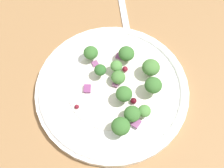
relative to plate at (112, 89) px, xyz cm
name	(u,v)px	position (x,y,z in cm)	size (l,w,h in cm)	color
ground_plane	(101,90)	(-1.25, 1.71, -1.86)	(180.00, 180.00, 2.00)	olive
plate	(112,89)	(0.00, 0.00, 0.00)	(25.08, 25.08, 1.70)	white
dressing_pool	(112,88)	(0.00, 0.00, 0.44)	(14.54, 14.54, 0.20)	white
broccoli_floret_0	(144,111)	(1.97, -6.43, 1.71)	(1.98, 1.98, 2.01)	#ADD18E
broccoli_floret_1	(132,114)	(0.04, -5.99, 2.00)	(2.55, 2.55, 2.58)	#8EB77A
broccoli_floret_2	(118,77)	(1.48, 0.55, 1.79)	(2.32, 2.32, 2.34)	#9EC684
broccoli_floret_3	(153,85)	(5.19, -3.80, 2.68)	(2.74, 2.74, 2.77)	#ADD18E
broccoli_floret_4	(126,54)	(4.79, 3.50, 2.26)	(2.68, 2.68, 2.71)	#ADD18E
broccoli_floret_5	(151,68)	(6.75, -0.83, 2.45)	(2.91, 2.91, 2.94)	#ADD18E
broccoli_floret_6	(91,53)	(-0.22, 6.65, 2.20)	(2.44, 2.44, 2.47)	#8EB77A
broccoli_floret_7	(116,66)	(2.17, 2.36, 2.14)	(1.94, 1.94, 1.97)	#8EB77A
broccoli_floret_8	(121,126)	(-2.52, -6.88, 2.25)	(2.82, 2.82, 2.86)	#8EB77A
broccoli_floret_9	(100,70)	(-0.48, 2.93, 2.28)	(1.97, 1.97, 1.99)	#ADD18E
broccoli_floret_10	(124,94)	(0.52, -2.75, 2.54)	(2.58, 2.58, 2.61)	#8EB77A
cranberry_0	(126,70)	(3.49, 1.54, 1.02)	(0.94, 0.94, 0.94)	maroon
cranberry_1	(134,101)	(1.64, -3.91, 1.04)	(0.99, 0.99, 0.99)	#4C0A14
cranberry_2	(77,107)	(-6.50, -0.23, 0.78)	(0.71, 0.71, 0.71)	maroon
onion_bit_0	(120,56)	(4.13, 4.54, 0.57)	(1.09, 1.20, 0.40)	#843D75
onion_bit_1	(95,64)	(-0.20, 5.31, 0.63)	(1.00, 1.00, 0.38)	#934C84
onion_bit_2	(116,82)	(0.96, 0.26, 1.02)	(0.94, 1.40, 0.56)	#A35B93
onion_bit_3	(136,123)	(0.04, -7.14, 0.79)	(1.36, 1.30, 0.50)	#934C84
onion_bit_4	(87,89)	(-3.61, 1.68, 0.82)	(1.12, 1.40, 0.53)	#843D75
fork	(124,13)	(10.26, 13.16, -0.61)	(8.96, 17.81, 0.50)	silver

